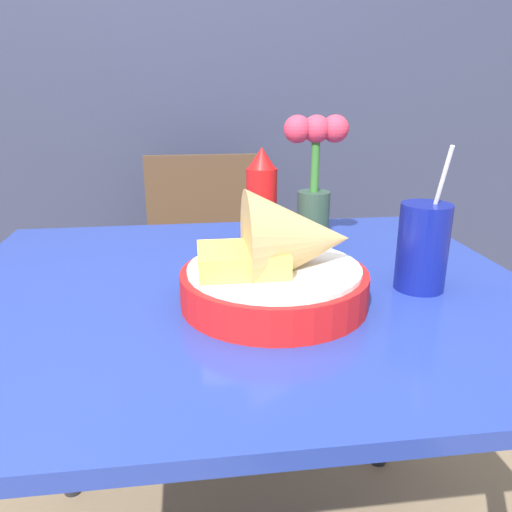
# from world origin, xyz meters

# --- Properties ---
(wall_window) EXTENTS (7.00, 0.06, 2.60)m
(wall_window) POSITION_xyz_m (0.00, 1.14, 1.30)
(wall_window) COLOR #2D334C
(wall_window) RESTS_ON ground_plane
(dining_table) EXTENTS (1.01, 0.86, 0.75)m
(dining_table) POSITION_xyz_m (0.00, 0.00, 0.64)
(dining_table) COLOR #233893
(dining_table) RESTS_ON ground_plane
(chair_far_window) EXTENTS (0.40, 0.40, 0.86)m
(chair_far_window) POSITION_xyz_m (-0.04, 0.80, 0.52)
(chair_far_window) COLOR #473323
(chair_far_window) RESTS_ON ground_plane
(food_basket) EXTENTS (0.30, 0.30, 0.18)m
(food_basket) POSITION_xyz_m (0.05, -0.09, 0.81)
(food_basket) COLOR red
(food_basket) RESTS_ON dining_table
(ketchup_bottle) EXTENTS (0.06, 0.06, 0.22)m
(ketchup_bottle) POSITION_xyz_m (0.06, 0.17, 0.86)
(ketchup_bottle) COLOR red
(ketchup_bottle) RESTS_ON dining_table
(drink_cup) EXTENTS (0.08, 0.08, 0.25)m
(drink_cup) POSITION_xyz_m (0.30, -0.06, 0.82)
(drink_cup) COLOR navy
(drink_cup) RESTS_ON dining_table
(flower_vase) EXTENTS (0.13, 0.07, 0.28)m
(flower_vase) POSITION_xyz_m (0.17, 0.17, 0.90)
(flower_vase) COLOR #2D4738
(flower_vase) RESTS_ON dining_table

